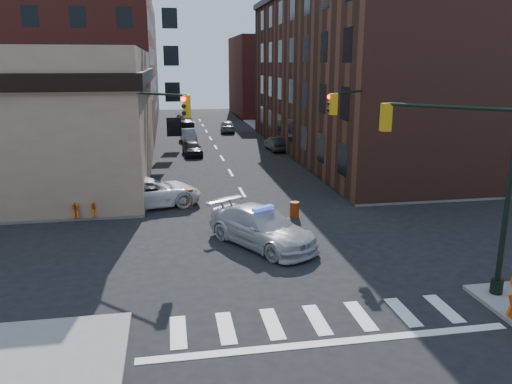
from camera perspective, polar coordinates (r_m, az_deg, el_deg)
name	(u,v)px	position (r m, az deg, el deg)	size (l,w,h in m)	color
ground	(274,247)	(22.94, 2.07, -6.26)	(140.00, 140.00, 0.00)	black
sidewalk_ne	(409,134)	(60.89, 17.13, 6.33)	(34.00, 54.50, 0.15)	gray
apartment_block	(35,26)	(62.66, -23.92, 16.93)	(25.00, 25.00, 24.00)	maroon
commercial_row_ne	(365,76)	(46.87, 12.31, 12.86)	(14.00, 34.00, 14.00)	#522C21
filler_nw	(91,63)	(83.75, -18.38, 13.78)	(20.00, 18.00, 16.00)	brown
filler_ne	(285,76)	(81.13, 3.33, 13.05)	(16.00, 16.00, 12.00)	maroon
signal_pole_se	(477,168)	(19.03, 23.98, 2.57)	(5.40, 5.27, 8.00)	black
signal_pole_nw	(143,139)	(26.60, -12.80, 5.97)	(3.58, 3.67, 8.00)	black
signal_pole_ne	(357,133)	(28.53, 11.50, 6.60)	(3.67, 3.58, 8.00)	black
tree_ne_near	(295,112)	(48.69, 4.44, 9.05)	(3.00, 3.00, 4.85)	black
tree_ne_far	(277,106)	(56.45, 2.41, 9.84)	(3.00, 3.00, 4.85)	black
police_car	(262,227)	(22.85, 0.66, -4.05)	(2.40, 5.90, 1.71)	#B9B9BD
pickup	(149,192)	(29.66, -12.12, -0.04)	(2.78, 6.02, 1.67)	white
parked_car_wnear	(192,148)	(45.43, -7.30, 4.99)	(1.57, 3.90, 1.33)	black
parked_car_wfar	(188,135)	(53.56, -7.75, 6.43)	(1.42, 4.06, 1.34)	gray
parked_car_wdeep	(184,121)	(66.22, -8.23, 8.07)	(2.23, 5.47, 1.59)	black
parked_car_enear	(276,144)	(47.71, 2.30, 5.55)	(1.40, 4.02, 1.33)	black
parked_car_efar	(228,126)	(60.74, -3.27, 7.55)	(1.71, 4.24, 1.44)	gray
pedestrian_a	(137,187)	(29.81, -13.48, 0.59)	(0.73, 0.48, 2.01)	black
pedestrian_b	(95,185)	(31.50, -17.88, 0.74)	(0.83, 0.64, 1.70)	black
pedestrian_c	(29,195)	(30.51, -24.55, -0.27)	(1.03, 0.43, 1.77)	#202630
barrel_road	(294,210)	(27.01, 4.42, -2.06)	(0.50, 0.50, 0.89)	#D15A09
barrel_bank	(188,198)	(29.20, -7.79, -0.67)	(0.61, 0.61, 1.09)	orange
barricade_nw_a	(86,209)	(28.08, -18.83, -1.86)	(1.16, 0.58, 0.87)	#DE5D0A
barricade_nw_b	(84,209)	(28.09, -19.06, -1.80)	(1.27, 0.63, 0.95)	red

